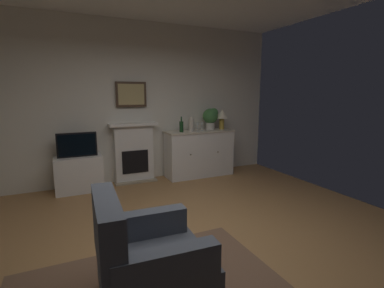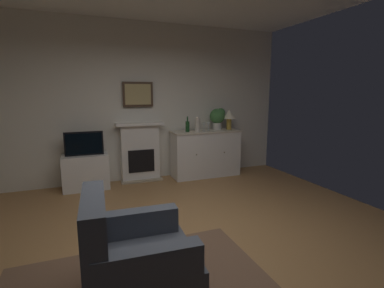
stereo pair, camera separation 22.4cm
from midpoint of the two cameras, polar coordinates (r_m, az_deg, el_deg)
ground_plane at (r=3.26m, az=-0.23°, el=-20.90°), size 5.65×5.57×0.10m
wall_rear at (r=5.42m, az=-12.58°, el=8.07°), size 5.65×0.06×2.91m
fireplace_unit at (r=5.39m, az=-12.77°, el=-1.68°), size 0.87×0.30×1.10m
framed_picture at (r=5.32m, az=-13.32°, el=9.67°), size 0.55×0.04×0.45m
sideboard_cabinet at (r=5.64m, az=0.33°, el=-1.86°), size 1.36×0.49×0.91m
table_lamp at (r=5.76m, az=4.91°, el=5.73°), size 0.26×0.26×0.40m
wine_bottle at (r=5.35m, az=-3.35°, el=3.56°), size 0.08×0.08×0.29m
wine_glass_left at (r=5.47m, az=-0.05°, el=3.87°), size 0.07×0.07×0.16m
wine_glass_center at (r=5.54m, az=0.85°, el=3.96°), size 0.07×0.07×0.16m
vase_decorative at (r=5.42m, az=-1.36°, el=4.00°), size 0.11×0.11×0.28m
tv_cabinet at (r=5.18m, az=-22.91°, el=-5.55°), size 0.75×0.42×0.60m
tv_set at (r=5.05m, az=-23.29°, el=-0.15°), size 0.62×0.07×0.40m
potted_plant_small at (r=5.69m, az=2.66°, el=5.48°), size 0.30×0.30×0.43m
armchair at (r=2.35m, az=-12.14°, el=-22.20°), size 0.85×0.81×0.92m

